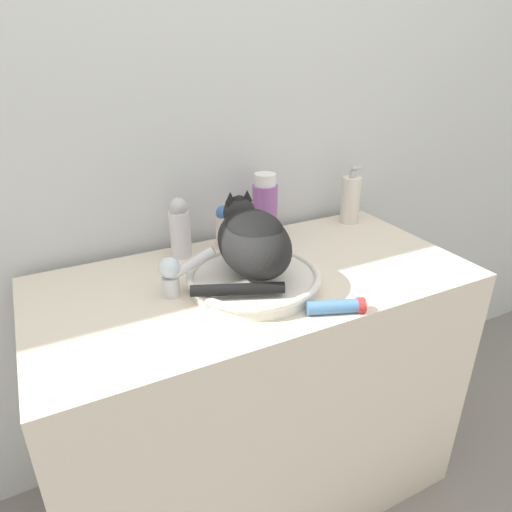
% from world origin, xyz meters
% --- Properties ---
extents(wall_back, '(8.00, 0.05, 2.40)m').
position_xyz_m(wall_back, '(0.00, 0.64, 1.20)').
color(wall_back, silver).
rests_on(wall_back, ground_plane).
extents(vanity_counter, '(1.19, 0.58, 0.81)m').
position_xyz_m(vanity_counter, '(0.00, 0.29, 0.40)').
color(vanity_counter, beige).
rests_on(vanity_counter, ground_plane).
extents(sink_basin, '(0.35, 0.35, 0.05)m').
position_xyz_m(sink_basin, '(-0.03, 0.24, 0.83)').
color(sink_basin, white).
rests_on(sink_basin, vanity_counter).
extents(cat, '(0.29, 0.29, 0.18)m').
position_xyz_m(cat, '(-0.03, 0.25, 0.94)').
color(cat, black).
rests_on(cat, sink_basin).
extents(faucet, '(0.14, 0.07, 0.13)m').
position_xyz_m(faucet, '(-0.23, 0.29, 0.87)').
color(faucet, silver).
rests_on(faucet, vanity_counter).
extents(deodorant_stick, '(0.05, 0.05, 0.14)m').
position_xyz_m(deodorant_stick, '(-0.00, 0.51, 0.88)').
color(deodorant_stick, silver).
rests_on(deodorant_stick, vanity_counter).
extents(lotion_bottle_white, '(0.06, 0.06, 0.18)m').
position_xyz_m(lotion_bottle_white, '(-0.14, 0.51, 0.90)').
color(lotion_bottle_white, silver).
rests_on(lotion_bottle_white, vanity_counter).
extents(soap_pump_bottle, '(0.06, 0.06, 0.20)m').
position_xyz_m(soap_pump_bottle, '(0.48, 0.51, 0.89)').
color(soap_pump_bottle, silver).
rests_on(soap_pump_bottle, vanity_counter).
extents(mouthwash_bottle, '(0.08, 0.08, 0.22)m').
position_xyz_m(mouthwash_bottle, '(0.14, 0.51, 0.91)').
color(mouthwash_bottle, '#93569E').
rests_on(mouthwash_bottle, vanity_counter).
extents(cream_tube, '(0.14, 0.08, 0.04)m').
position_xyz_m(cream_tube, '(0.08, 0.04, 0.82)').
color(cream_tube, '#4C7FB2').
rests_on(cream_tube, vanity_counter).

